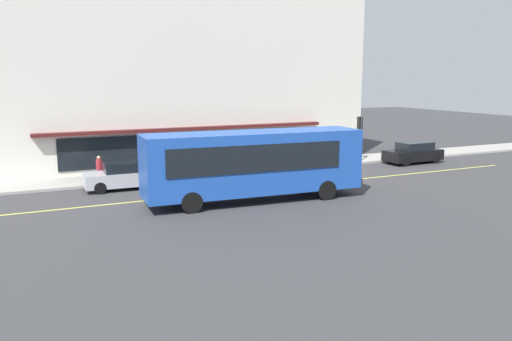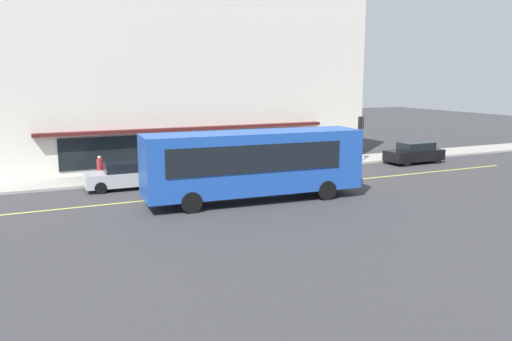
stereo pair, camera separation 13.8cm
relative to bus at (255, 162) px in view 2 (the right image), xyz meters
The scene contains 11 objects.
ground 3.63m from the bus, 50.83° to the left, with size 120.00×120.00×0.00m, color #38383A.
sidewalk 8.74m from the bus, 76.98° to the left, with size 80.00×3.13×0.15m, color #9E9B93.
lane_centre_stripe 3.63m from the bus, 50.83° to the left, with size 36.00×0.16×0.01m, color #D8D14C.
storefront_building 14.71m from the bus, 90.65° to the left, with size 27.80×8.90×12.88m.
bus is the anchor object (origin of this frame).
traffic_light 14.01m from the bus, 31.93° to the left, with size 0.30×0.52×3.20m.
car_silver 7.90m from the bus, 133.10° to the left, with size 4.33×1.91×1.52m.
car_black 16.35m from the bus, 20.02° to the left, with size 4.34×1.94×1.52m.
pedestrian_waiting 7.38m from the bus, 88.25° to the left, with size 0.34×0.34×1.75m.
pedestrian_at_corner 9.72m from the bus, 131.86° to the left, with size 0.34×0.34×1.57m.
pedestrian_by_curb 12.07m from the bus, 36.82° to the left, with size 0.34×0.34×1.77m.
Camera 2 is at (-12.55, -25.39, 6.17)m, focal length 36.24 mm.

